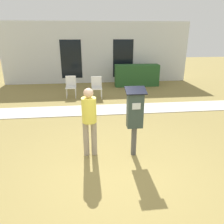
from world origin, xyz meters
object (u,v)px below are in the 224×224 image
object	(u,v)px
parking_meter	(135,113)
person_standing	(89,117)
outdoor_chair_left	(71,85)
outdoor_chair_middle	(97,86)

from	to	relation	value
parking_meter	person_standing	distance (m)	1.00
person_standing	outdoor_chair_left	size ratio (longest dim) A/B	1.76
outdoor_chair_left	person_standing	bearing A→B (deg)	-67.30
parking_meter	person_standing	world-z (taller)	parking_meter
outdoor_chair_left	parking_meter	bearing A→B (deg)	-56.85
person_standing	outdoor_chair_left	xyz separation A→B (m)	(-0.73, 4.91, -0.40)
outdoor_chair_left	outdoor_chair_middle	bearing A→B (deg)	0.44
outdoor_chair_left	outdoor_chair_middle	size ratio (longest dim) A/B	1.00
parking_meter	outdoor_chair_middle	xyz separation A→B (m)	(-0.62, 4.75, -0.49)
outdoor_chair_left	outdoor_chair_middle	world-z (taller)	same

